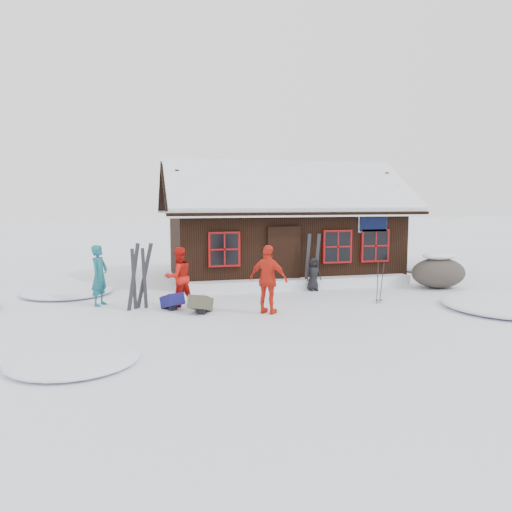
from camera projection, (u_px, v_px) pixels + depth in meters
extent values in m
plane|color=white|center=(278.00, 304.00, 14.11)|extent=(120.00, 120.00, 0.00)
cube|color=black|center=(280.00, 244.00, 19.14)|extent=(8.00, 5.00, 2.50)
cube|color=black|center=(292.00, 188.00, 17.48)|extent=(8.90, 3.14, 1.88)
cube|color=black|center=(270.00, 189.00, 20.33)|extent=(8.90, 3.14, 1.88)
cube|color=white|center=(292.00, 184.00, 17.46)|extent=(8.72, 3.07, 1.86)
cube|color=white|center=(270.00, 186.00, 20.31)|extent=(8.72, 3.07, 1.86)
cube|color=white|center=(280.00, 165.00, 18.80)|extent=(8.81, 0.22, 0.14)
cube|color=silver|center=(305.00, 214.00, 16.15)|extent=(8.90, 0.10, 0.20)
cube|color=black|center=(284.00, 258.00, 16.57)|extent=(1.00, 0.10, 2.00)
cube|color=black|center=(373.00, 223.00, 17.15)|extent=(1.00, 0.06, 0.60)
cube|color=maroon|center=(224.00, 249.00, 16.06)|extent=(1.04, 0.10, 1.14)
cube|color=black|center=(224.00, 249.00, 16.02)|extent=(0.90, 0.04, 1.00)
cube|color=maroon|center=(337.00, 247.00, 16.96)|extent=(1.04, 0.10, 1.14)
cube|color=black|center=(338.00, 247.00, 16.92)|extent=(0.90, 0.04, 1.00)
cube|color=maroon|center=(375.00, 246.00, 17.28)|extent=(1.04, 0.10, 1.14)
cube|color=black|center=(376.00, 246.00, 17.24)|extent=(0.90, 0.04, 1.00)
cube|color=white|center=(302.00, 283.00, 16.61)|extent=(7.60, 0.60, 0.35)
ellipsoid|color=white|center=(67.00, 294.00, 15.63)|extent=(2.80, 2.80, 0.34)
ellipsoid|color=white|center=(510.00, 309.00, 13.56)|extent=(3.60, 3.60, 0.43)
ellipsoid|color=white|center=(74.00, 363.00, 9.10)|extent=(2.40, 2.40, 0.29)
ellipsoid|color=white|center=(416.00, 267.00, 21.75)|extent=(4.00, 4.00, 0.48)
imported|color=#155C67|center=(99.00, 275.00, 13.87)|extent=(0.64, 0.73, 1.70)
imported|color=red|center=(179.00, 277.00, 13.76)|extent=(0.98, 0.89, 1.65)
imported|color=red|center=(268.00, 280.00, 12.86)|extent=(1.09, 1.01, 1.80)
imported|color=black|center=(313.00, 274.00, 16.14)|extent=(0.57, 0.42, 1.08)
ellipsoid|color=#453C37|center=(438.00, 273.00, 16.65)|extent=(1.84, 1.38, 1.01)
ellipsoid|color=white|center=(439.00, 260.00, 16.60)|extent=(1.16, 0.84, 0.26)
cube|color=black|center=(133.00, 277.00, 13.38)|extent=(0.39, 0.35, 1.84)
cube|color=black|center=(144.00, 276.00, 13.54)|extent=(0.51, 0.11, 1.84)
cube|color=black|center=(134.00, 280.00, 13.42)|extent=(0.15, 0.08, 1.70)
cube|color=black|center=(144.00, 279.00, 13.53)|extent=(0.16, 0.06, 1.70)
cube|color=black|center=(308.00, 262.00, 16.43)|extent=(0.25, 0.08, 1.88)
cube|color=black|center=(317.00, 262.00, 16.41)|extent=(0.21, 0.15, 1.88)
cylinder|color=black|center=(377.00, 283.00, 14.22)|extent=(0.09, 0.11, 1.22)
cylinder|color=black|center=(382.00, 283.00, 14.25)|extent=(0.09, 0.11, 1.22)
cube|color=#141355|center=(172.00, 303.00, 13.46)|extent=(0.65, 0.72, 0.32)
cube|color=#484533|center=(201.00, 306.00, 13.03)|extent=(0.73, 0.79, 0.35)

